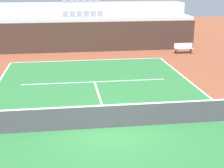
# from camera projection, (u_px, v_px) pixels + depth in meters

# --- Properties ---
(ground_plane) EXTENTS (80.00, 80.00, 0.00)m
(ground_plane) POSITION_uv_depth(u_px,v_px,m) (109.00, 128.00, 13.61)
(ground_plane) COLOR brown
(court_surface) EXTENTS (11.00, 24.00, 0.01)m
(court_surface) POSITION_uv_depth(u_px,v_px,m) (109.00, 128.00, 13.61)
(court_surface) COLOR #2D7238
(court_surface) RESTS_ON ground_plane
(baseline_far) EXTENTS (11.00, 0.10, 0.00)m
(baseline_far) POSITION_uv_depth(u_px,v_px,m) (88.00, 60.00, 24.92)
(baseline_far) COLOR white
(baseline_far) RESTS_ON court_surface
(service_line_far) EXTENTS (8.26, 0.10, 0.00)m
(service_line_far) POSITION_uv_depth(u_px,v_px,m) (94.00, 82.00, 19.67)
(service_line_far) COLOR white
(service_line_far) RESTS_ON court_surface
(centre_service_line) EXTENTS (0.10, 6.40, 0.00)m
(centre_service_line) POSITION_uv_depth(u_px,v_px,m) (100.00, 101.00, 16.64)
(centre_service_line) COLOR white
(centre_service_line) RESTS_ON court_surface
(back_wall) EXTENTS (18.33, 0.30, 2.38)m
(back_wall) POSITION_uv_depth(u_px,v_px,m) (84.00, 37.00, 27.58)
(back_wall) COLOR black
(back_wall) RESTS_ON ground_plane
(stands_tier_lower) EXTENTS (18.33, 2.40, 2.68)m
(stands_tier_lower) POSITION_uv_depth(u_px,v_px,m) (83.00, 33.00, 28.82)
(stands_tier_lower) COLOR #9E9E99
(stands_tier_lower) RESTS_ON ground_plane
(stands_tier_upper) EXTENTS (18.33, 2.40, 3.68)m
(stands_tier_upper) POSITION_uv_depth(u_px,v_px,m) (82.00, 23.00, 30.95)
(stands_tier_upper) COLOR #9E9E99
(stands_tier_upper) RESTS_ON ground_plane
(seating_row_lower) EXTENTS (3.34, 0.44, 0.44)m
(seating_row_lower) POSITION_uv_depth(u_px,v_px,m) (83.00, 15.00, 28.48)
(seating_row_lower) COLOR slate
(seating_row_lower) RESTS_ON stands_tier_lower
(seating_row_upper) EXTENTS (3.34, 0.44, 0.44)m
(seating_row_upper) POSITION_uv_depth(u_px,v_px,m) (81.00, 1.00, 30.46)
(seating_row_upper) COLOR slate
(seating_row_upper) RESTS_ON stands_tier_upper
(tennis_net) EXTENTS (11.08, 0.08, 1.07)m
(tennis_net) POSITION_uv_depth(u_px,v_px,m) (109.00, 116.00, 13.46)
(tennis_net) COLOR black
(tennis_net) RESTS_ON court_surface
(player_bench) EXTENTS (1.50, 0.40, 0.85)m
(player_bench) POSITION_uv_depth(u_px,v_px,m) (184.00, 47.00, 27.00)
(player_bench) COLOR #99999E
(player_bench) RESTS_ON ground_plane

